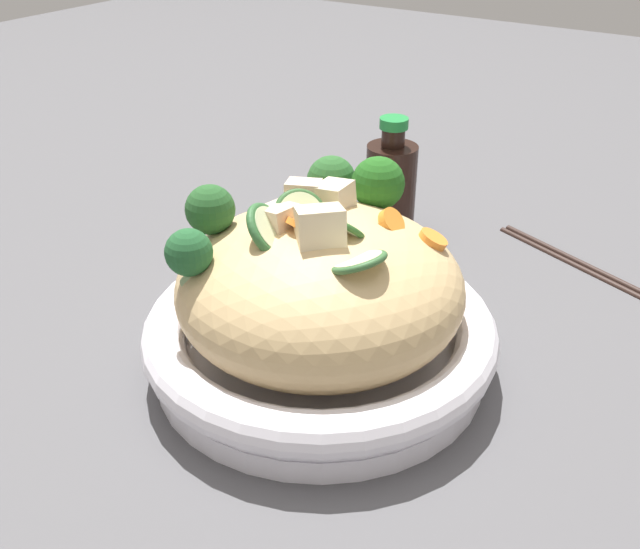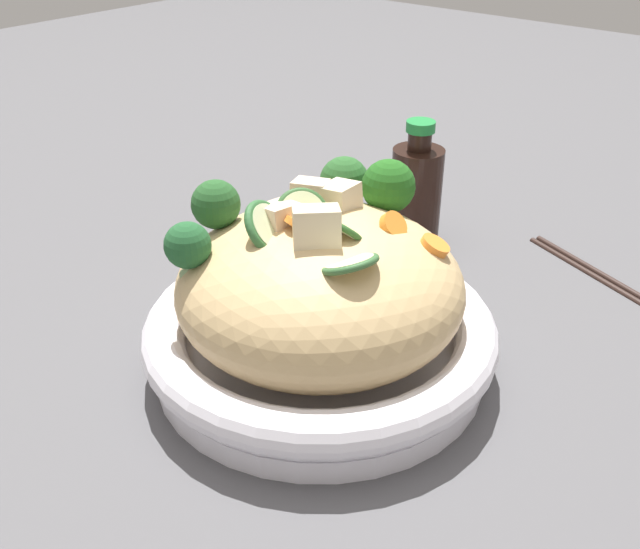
# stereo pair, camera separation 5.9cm
# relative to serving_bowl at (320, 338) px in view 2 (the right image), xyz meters

# --- Properties ---
(ground_plane) EXTENTS (3.00, 3.00, 0.00)m
(ground_plane) POSITION_rel_serving_bowl_xyz_m (0.00, 0.00, -0.03)
(ground_plane) COLOR #504F53
(serving_bowl) EXTENTS (0.30, 0.30, 0.06)m
(serving_bowl) POSITION_rel_serving_bowl_xyz_m (0.00, 0.00, 0.00)
(serving_bowl) COLOR white
(serving_bowl) RESTS_ON ground_plane
(noodle_heap) EXTENTS (0.24, 0.24, 0.12)m
(noodle_heap) POSITION_rel_serving_bowl_xyz_m (-0.00, 0.00, 0.05)
(noodle_heap) COLOR tan
(noodle_heap) RESTS_ON serving_bowl
(broccoli_florets) EXTENTS (0.14, 0.22, 0.06)m
(broccoli_florets) POSITION_rel_serving_bowl_xyz_m (-0.04, 0.04, 0.10)
(broccoli_florets) COLOR #8FAC6E
(broccoli_florets) RESTS_ON serving_bowl
(carrot_coins) EXTENTS (0.13, 0.10, 0.04)m
(carrot_coins) POSITION_rel_serving_bowl_xyz_m (0.02, 0.03, 0.10)
(carrot_coins) COLOR orange
(carrot_coins) RESTS_ON serving_bowl
(zucchini_slices) EXTENTS (0.13, 0.09, 0.04)m
(zucchini_slices) POSITION_rel_serving_bowl_xyz_m (0.00, -0.02, 0.11)
(zucchini_slices) COLOR beige
(zucchini_slices) RESTS_ON serving_bowl
(chicken_chunks) EXTENTS (0.09, 0.10, 0.04)m
(chicken_chunks) POSITION_rel_serving_bowl_xyz_m (-0.01, 0.01, 0.11)
(chicken_chunks) COLOR beige
(chicken_chunks) RESTS_ON serving_bowl
(soy_sauce_bottle) EXTENTS (0.06, 0.06, 0.14)m
(soy_sauce_bottle) POSITION_rel_serving_bowl_xyz_m (-0.07, 0.24, 0.03)
(soy_sauce_bottle) COLOR black
(soy_sauce_bottle) RESTS_ON ground_plane
(chopsticks_pair) EXTENTS (0.21, 0.10, 0.01)m
(chopsticks_pair) POSITION_rel_serving_bowl_xyz_m (0.14, 0.30, -0.03)
(chopsticks_pair) COLOR black
(chopsticks_pair) RESTS_ON ground_plane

